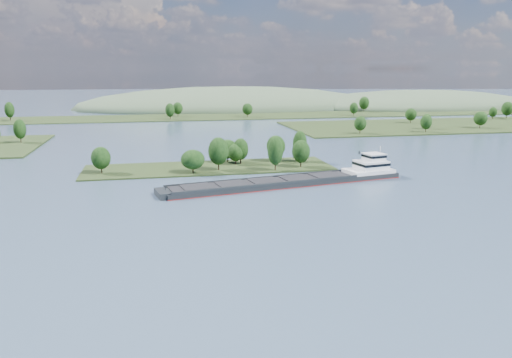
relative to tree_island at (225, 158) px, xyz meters
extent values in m
plane|color=#3C4F68|center=(-6.54, -59.10, -4.14)|extent=(1800.00, 1800.00, 0.00)
cube|color=#213015|center=(-6.54, 0.90, -4.14)|extent=(100.00, 30.00, 1.20)
cylinder|color=black|center=(18.12, -11.40, -1.34)|extent=(0.50, 0.50, 4.40)
ellipsoid|color=black|center=(18.12, -11.40, 4.25)|extent=(6.21, 6.21, 11.30)
cylinder|color=black|center=(2.52, 10.25, -1.94)|extent=(0.50, 0.50, 3.20)
ellipsoid|color=black|center=(2.52, 10.25, 2.13)|extent=(8.41, 8.41, 8.22)
cylinder|color=black|center=(-3.64, -6.04, -1.40)|extent=(0.50, 0.50, 4.27)
ellipsoid|color=black|center=(-3.64, -6.04, 4.03)|extent=(8.07, 8.07, 10.99)
cylinder|color=black|center=(5.00, 4.39, -2.13)|extent=(0.50, 0.50, 2.83)
ellipsoid|color=black|center=(5.00, 4.39, 1.47)|extent=(6.84, 6.84, 7.27)
cylinder|color=black|center=(-14.01, -9.49, -2.06)|extent=(0.50, 0.50, 2.95)
ellipsoid|color=black|center=(-14.01, -9.49, 1.68)|extent=(9.19, 9.19, 7.58)
cylinder|color=black|center=(-48.40, -3.08, -1.86)|extent=(0.50, 0.50, 3.37)
ellipsoid|color=black|center=(-48.40, -3.08, 2.42)|extent=(7.38, 7.38, 8.66)
cylinder|color=black|center=(7.29, 5.28, -1.76)|extent=(0.50, 0.50, 3.56)
ellipsoid|color=black|center=(7.29, 5.28, 2.76)|extent=(6.57, 6.57, 9.15)
cylinder|color=black|center=(33.22, 5.61, -1.36)|extent=(0.50, 0.50, 4.36)
ellipsoid|color=black|center=(33.22, 5.61, 4.19)|extent=(6.12, 6.12, 11.22)
cylinder|color=black|center=(30.03, -6.65, -1.72)|extent=(0.50, 0.50, 3.63)
ellipsoid|color=black|center=(30.03, -6.65, 2.89)|extent=(7.36, 7.36, 9.33)
cylinder|color=black|center=(23.16, 7.90, -1.69)|extent=(0.50, 0.50, 3.69)
ellipsoid|color=black|center=(23.16, 7.90, 2.99)|extent=(8.21, 8.21, 9.48)
cylinder|color=black|center=(-98.39, 89.30, -1.26)|extent=(0.50, 0.50, 4.15)
ellipsoid|color=black|center=(-98.39, 89.30, 4.02)|extent=(6.61, 6.61, 10.68)
cube|color=#213015|center=(223.46, 120.90, -4.14)|extent=(320.00, 90.00, 1.60)
cylinder|color=black|center=(96.63, 87.72, -1.59)|extent=(0.50, 0.50, 3.50)
ellipsoid|color=black|center=(96.63, 87.72, 2.86)|extent=(7.62, 7.62, 9.00)
cylinder|color=black|center=(251.04, 153.65, -1.16)|extent=(0.50, 0.50, 4.36)
ellipsoid|color=black|center=(251.04, 153.65, 4.39)|extent=(9.03, 9.03, 11.22)
cylinder|color=black|center=(187.63, 98.69, -1.53)|extent=(0.50, 0.50, 3.62)
ellipsoid|color=black|center=(187.63, 98.69, 3.08)|extent=(9.00, 9.00, 9.32)
cylinder|color=black|center=(139.83, 85.60, -1.54)|extent=(0.50, 0.50, 3.59)
ellipsoid|color=black|center=(139.83, 85.60, 3.02)|extent=(7.22, 7.22, 9.23)
cylinder|color=black|center=(149.79, 101.78, -1.71)|extent=(0.50, 0.50, 3.26)
ellipsoid|color=black|center=(149.79, 101.78, 2.44)|extent=(6.36, 6.36, 8.38)
cylinder|color=black|center=(158.00, 137.74, -1.58)|extent=(0.50, 0.50, 3.52)
ellipsoid|color=black|center=(158.00, 137.74, 2.90)|extent=(8.42, 8.42, 9.05)
cylinder|color=black|center=(236.42, 151.22, -1.79)|extent=(0.50, 0.50, 3.10)
ellipsoid|color=black|center=(236.42, 151.22, 2.16)|extent=(6.31, 6.31, 7.98)
cube|color=#213015|center=(-6.54, 220.90, -4.14)|extent=(900.00, 60.00, 1.20)
cylinder|color=black|center=(140.05, 201.61, -1.69)|extent=(0.50, 0.50, 3.70)
ellipsoid|color=black|center=(140.05, 201.61, 3.02)|extent=(7.16, 7.16, 9.52)
cylinder|color=black|center=(-6.79, 225.11, -1.56)|extent=(0.50, 0.50, 3.96)
ellipsoid|color=black|center=(-6.79, 225.11, 3.47)|extent=(8.21, 8.21, 10.18)
cylinder|color=black|center=(165.05, 237.18, -1.23)|extent=(0.50, 0.50, 4.62)
ellipsoid|color=black|center=(165.05, 237.18, 4.65)|extent=(9.36, 9.36, 11.89)
cylinder|color=black|center=(-135.59, 218.57, -1.18)|extent=(0.50, 0.50, 4.71)
ellipsoid|color=black|center=(-135.59, 218.57, 4.80)|extent=(7.28, 7.28, 12.11)
cylinder|color=black|center=(49.53, 209.66, -1.69)|extent=(0.50, 0.50, 3.70)
ellipsoid|color=black|center=(49.53, 209.66, 3.02)|extent=(8.71, 8.71, 9.51)
cylinder|color=black|center=(-14.17, 202.39, -1.45)|extent=(0.50, 0.50, 4.18)
ellipsoid|color=black|center=(-14.17, 202.39, 3.87)|extent=(7.23, 7.23, 10.75)
ellipsoid|color=#3F5439|center=(253.46, 290.90, -4.14)|extent=(260.00, 140.00, 36.00)
ellipsoid|color=#3F5439|center=(53.46, 320.90, -4.14)|extent=(320.00, 160.00, 44.00)
cube|color=black|center=(16.85, -34.00, -3.59)|extent=(87.82, 27.07, 2.40)
cube|color=maroon|center=(16.85, -34.00, -4.08)|extent=(88.07, 27.33, 0.27)
cube|color=black|center=(7.28, -30.39, -2.06)|extent=(66.55, 13.10, 0.87)
cube|color=black|center=(9.28, -40.89, -2.06)|extent=(66.55, 13.10, 0.87)
cube|color=black|center=(8.28, -35.64, -2.23)|extent=(66.17, 21.91, 0.33)
cube|color=black|center=(-15.31, -40.14, -1.90)|extent=(11.33, 10.63, 0.38)
cube|color=black|center=(-3.52, -37.89, -1.90)|extent=(11.33, 10.63, 0.38)
cube|color=black|center=(8.28, -35.64, -1.90)|extent=(11.33, 10.63, 0.38)
cube|color=black|center=(20.07, -33.39, -1.90)|extent=(11.33, 10.63, 0.38)
cube|color=black|center=(31.86, -31.14, -1.90)|extent=(11.33, 10.63, 0.38)
cube|color=black|center=(-26.57, -42.28, -3.16)|extent=(5.06, 10.26, 2.18)
cylinder|color=black|center=(-25.50, -42.08, -1.63)|extent=(0.31, 0.31, 2.40)
cube|color=white|center=(50.09, -27.67, -1.74)|extent=(19.12, 13.56, 1.31)
cube|color=white|center=(51.16, -27.46, 0.45)|extent=(12.36, 10.62, 3.27)
cube|color=black|center=(51.16, -27.46, 0.88)|extent=(12.61, 10.88, 0.98)
cube|color=white|center=(52.24, -27.26, 3.28)|extent=(7.66, 7.66, 2.40)
cube|color=black|center=(52.24, -27.26, 3.72)|extent=(7.91, 7.91, 0.87)
cube|color=white|center=(52.24, -27.26, 4.59)|extent=(8.17, 8.17, 0.22)
cylinder|color=white|center=(54.92, -26.75, 5.90)|extent=(0.26, 0.26, 2.84)
cylinder|color=black|center=(47.33, -24.86, 4.81)|extent=(0.64, 0.64, 1.31)
camera|label=1|loc=(-28.89, -198.42, 35.67)|focal=35.00mm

